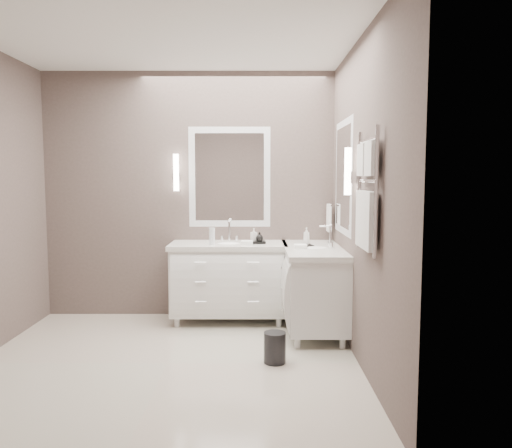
{
  "coord_description": "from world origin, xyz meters",
  "views": [
    {
      "loc": [
        0.74,
        -4.04,
        1.56
      ],
      "look_at": [
        0.74,
        0.7,
        1.1
      ],
      "focal_mm": 35.0,
      "sensor_mm": 36.0,
      "label": 1
    }
  ],
  "objects_px": {
    "vanity_back": "(229,277)",
    "waste_bin": "(275,348)",
    "vanity_right": "(314,283)",
    "towel_ladder": "(366,199)"
  },
  "relations": [
    {
      "from": "vanity_back",
      "to": "towel_ladder",
      "type": "distance_m",
      "value": 2.16
    },
    {
      "from": "vanity_right",
      "to": "waste_bin",
      "type": "xyz_separation_m",
      "value": [
        -0.43,
        -0.88,
        -0.36
      ]
    },
    {
      "from": "vanity_back",
      "to": "towel_ladder",
      "type": "height_order",
      "value": "towel_ladder"
    },
    {
      "from": "vanity_back",
      "to": "waste_bin",
      "type": "xyz_separation_m",
      "value": [
        0.45,
        -1.21,
        -0.36
      ]
    },
    {
      "from": "vanity_right",
      "to": "towel_ladder",
      "type": "bearing_deg",
      "value": -80.16
    },
    {
      "from": "waste_bin",
      "to": "vanity_back",
      "type": "bearing_deg",
      "value": 110.41
    },
    {
      "from": "vanity_right",
      "to": "waste_bin",
      "type": "distance_m",
      "value": 1.04
    },
    {
      "from": "vanity_back",
      "to": "waste_bin",
      "type": "bearing_deg",
      "value": -69.59
    },
    {
      "from": "vanity_right",
      "to": "waste_bin",
      "type": "bearing_deg",
      "value": -115.67
    },
    {
      "from": "vanity_back",
      "to": "towel_ladder",
      "type": "relative_size",
      "value": 1.38
    }
  ]
}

